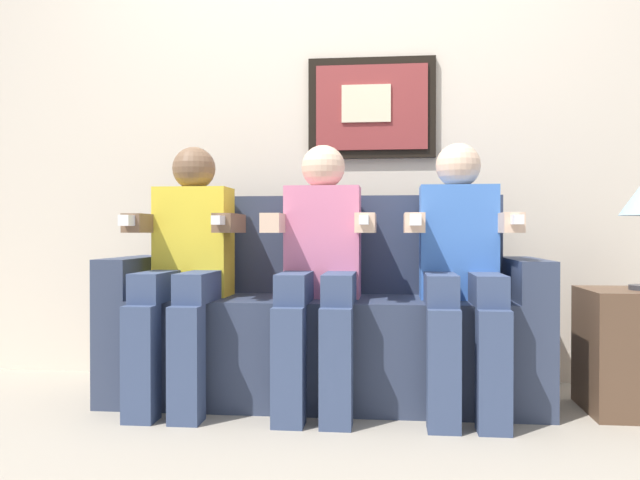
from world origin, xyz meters
name	(u,v)px	position (x,y,z in m)	size (l,w,h in m)	color
ground_plane	(316,418)	(0.00, 0.00, 0.00)	(5.54, 5.54, 0.00)	#9E9384
back_wall_assembly	(334,120)	(0.01, 0.76, 1.30)	(4.26, 0.10, 2.60)	beige
couch	(324,327)	(0.00, 0.33, 0.31)	(1.86, 0.58, 0.90)	#333D56
person_on_left	(186,262)	(-0.58, 0.16, 0.61)	(0.46, 0.56, 1.11)	yellow
person_in_middle	(320,263)	(0.00, 0.16, 0.61)	(0.46, 0.56, 1.11)	pink
person_on_right	(461,263)	(0.58, 0.16, 0.61)	(0.46, 0.56, 1.11)	#3F72CC
side_table_right	(635,351)	(1.28, 0.22, 0.25)	(0.40, 0.40, 0.50)	brown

